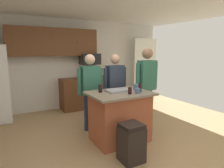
{
  "coord_description": "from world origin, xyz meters",
  "views": [
    {
      "loc": [
        -1.65,
        -2.9,
        1.71
      ],
      "look_at": [
        0.19,
        0.4,
        1.05
      ],
      "focal_mm": 31.14,
      "sensor_mm": 36.0,
      "label": 1
    }
  ],
  "objects_px": {
    "person_guest_by_door": "(90,87)",
    "person_guest_right": "(147,82)",
    "mug_blue_stoneware": "(136,87)",
    "microwave_over_range": "(90,59)",
    "glass_dark_ale": "(130,91)",
    "glass_short_whisky": "(140,87)",
    "mug_ceramic_white": "(137,91)",
    "kitchen_island": "(120,116)",
    "glass_pilsner": "(100,88)",
    "person_host_foreground": "(115,85)",
    "serving_tray": "(118,90)",
    "trash_bin": "(131,143)"
  },
  "relations": [
    {
      "from": "glass_short_whisky",
      "to": "glass_pilsner",
      "type": "distance_m",
      "value": 0.75
    },
    {
      "from": "glass_dark_ale",
      "to": "serving_tray",
      "type": "distance_m",
      "value": 0.3
    },
    {
      "from": "trash_bin",
      "to": "glass_pilsner",
      "type": "bearing_deg",
      "value": 96.18
    },
    {
      "from": "microwave_over_range",
      "to": "kitchen_island",
      "type": "height_order",
      "value": "microwave_over_range"
    },
    {
      "from": "person_guest_right",
      "to": "person_host_foreground",
      "type": "distance_m",
      "value": 0.7
    },
    {
      "from": "glass_dark_ale",
      "to": "serving_tray",
      "type": "height_order",
      "value": "glass_dark_ale"
    },
    {
      "from": "person_host_foreground",
      "to": "glass_short_whisky",
      "type": "xyz_separation_m",
      "value": [
        0.05,
        -0.85,
        0.09
      ]
    },
    {
      "from": "microwave_over_range",
      "to": "person_guest_right",
      "type": "relative_size",
      "value": 0.32
    },
    {
      "from": "person_host_foreground",
      "to": "glass_short_whisky",
      "type": "height_order",
      "value": "person_host_foreground"
    },
    {
      "from": "glass_dark_ale",
      "to": "mug_blue_stoneware",
      "type": "relative_size",
      "value": 0.96
    },
    {
      "from": "trash_bin",
      "to": "person_guest_right",
      "type": "bearing_deg",
      "value": 42.63
    },
    {
      "from": "kitchen_island",
      "to": "person_guest_right",
      "type": "distance_m",
      "value": 1.05
    },
    {
      "from": "glass_pilsner",
      "to": "microwave_over_range",
      "type": "bearing_deg",
      "value": 71.86
    },
    {
      "from": "microwave_over_range",
      "to": "glass_dark_ale",
      "type": "bearing_deg",
      "value": -97.32
    },
    {
      "from": "person_guest_by_door",
      "to": "glass_pilsner",
      "type": "relative_size",
      "value": 11.28
    },
    {
      "from": "glass_dark_ale",
      "to": "mug_blue_stoneware",
      "type": "bearing_deg",
      "value": 40.51
    },
    {
      "from": "glass_pilsner",
      "to": "mug_ceramic_white",
      "type": "xyz_separation_m",
      "value": [
        0.55,
        -0.41,
        -0.03
      ]
    },
    {
      "from": "person_guest_by_door",
      "to": "person_guest_right",
      "type": "distance_m",
      "value": 1.23
    },
    {
      "from": "person_guest_by_door",
      "to": "glass_dark_ale",
      "type": "bearing_deg",
      "value": -0.22
    },
    {
      "from": "kitchen_island",
      "to": "mug_ceramic_white",
      "type": "bearing_deg",
      "value": -44.42
    },
    {
      "from": "mug_blue_stoneware",
      "to": "trash_bin",
      "type": "height_order",
      "value": "mug_blue_stoneware"
    },
    {
      "from": "trash_bin",
      "to": "kitchen_island",
      "type": "bearing_deg",
      "value": 72.75
    },
    {
      "from": "person_guest_by_door",
      "to": "person_guest_right",
      "type": "bearing_deg",
      "value": 47.53
    },
    {
      "from": "person_guest_right",
      "to": "glass_short_whisky",
      "type": "distance_m",
      "value": 0.63
    },
    {
      "from": "person_guest_right",
      "to": "kitchen_island",
      "type": "bearing_deg",
      "value": 0.0
    },
    {
      "from": "person_host_foreground",
      "to": "glass_short_whisky",
      "type": "bearing_deg",
      "value": 27.22
    },
    {
      "from": "person_guest_right",
      "to": "person_host_foreground",
      "type": "xyz_separation_m",
      "value": [
        -0.54,
        0.44,
        -0.09
      ]
    },
    {
      "from": "kitchen_island",
      "to": "trash_bin",
      "type": "distance_m",
      "value": 0.76
    },
    {
      "from": "person_guest_by_door",
      "to": "person_host_foreground",
      "type": "distance_m",
      "value": 0.6
    },
    {
      "from": "mug_blue_stoneware",
      "to": "person_guest_right",
      "type": "bearing_deg",
      "value": 25.35
    },
    {
      "from": "kitchen_island",
      "to": "mug_ceramic_white",
      "type": "relative_size",
      "value": 8.83
    },
    {
      "from": "glass_short_whisky",
      "to": "mug_blue_stoneware",
      "type": "relative_size",
      "value": 1.24
    },
    {
      "from": "kitchen_island",
      "to": "glass_pilsner",
      "type": "height_order",
      "value": "glass_pilsner"
    },
    {
      "from": "kitchen_island",
      "to": "glass_pilsner",
      "type": "xyz_separation_m",
      "value": [
        -0.32,
        0.18,
        0.53
      ]
    },
    {
      "from": "person_host_foreground",
      "to": "serving_tray",
      "type": "xyz_separation_m",
      "value": [
        -0.32,
        -0.65,
        0.03
      ]
    },
    {
      "from": "trash_bin",
      "to": "person_guest_by_door",
      "type": "bearing_deg",
      "value": 92.35
    },
    {
      "from": "person_host_foreground",
      "to": "glass_dark_ale",
      "type": "height_order",
      "value": "person_host_foreground"
    },
    {
      "from": "mug_blue_stoneware",
      "to": "serving_tray",
      "type": "xyz_separation_m",
      "value": [
        -0.41,
        0.0,
        -0.03
      ]
    },
    {
      "from": "glass_dark_ale",
      "to": "trash_bin",
      "type": "xyz_separation_m",
      "value": [
        -0.3,
        -0.49,
        -0.7
      ]
    },
    {
      "from": "person_host_foreground",
      "to": "glass_pilsner",
      "type": "xyz_separation_m",
      "value": [
        -0.63,
        -0.55,
        0.08
      ]
    },
    {
      "from": "glass_short_whisky",
      "to": "mug_ceramic_white",
      "type": "bearing_deg",
      "value": -142.24
    },
    {
      "from": "mug_ceramic_white",
      "to": "person_guest_right",
      "type": "bearing_deg",
      "value": 39.3
    },
    {
      "from": "mug_blue_stoneware",
      "to": "serving_tray",
      "type": "height_order",
      "value": "mug_blue_stoneware"
    },
    {
      "from": "microwave_over_range",
      "to": "glass_dark_ale",
      "type": "xyz_separation_m",
      "value": [
        -0.34,
        -2.61,
        -0.45
      ]
    },
    {
      "from": "glass_short_whisky",
      "to": "mug_ceramic_white",
      "type": "height_order",
      "value": "glass_short_whisky"
    },
    {
      "from": "kitchen_island",
      "to": "glass_pilsner",
      "type": "bearing_deg",
      "value": 150.36
    },
    {
      "from": "person_guest_by_door",
      "to": "glass_short_whisky",
      "type": "relative_size",
      "value": 10.03
    },
    {
      "from": "person_guest_by_door",
      "to": "trash_bin",
      "type": "bearing_deg",
      "value": -18.29
    },
    {
      "from": "person_guest_by_door",
      "to": "person_host_foreground",
      "type": "relative_size",
      "value": 1.0
    },
    {
      "from": "serving_tray",
      "to": "glass_pilsner",
      "type": "bearing_deg",
      "value": 162.29
    }
  ]
}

